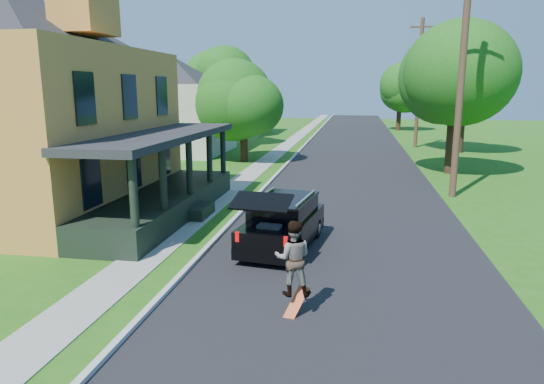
% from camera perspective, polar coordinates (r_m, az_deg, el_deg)
% --- Properties ---
extents(ground, '(140.00, 140.00, 0.00)m').
position_cam_1_polar(ground, '(11.78, 8.23, -11.53)').
color(ground, '#225C12').
rests_on(ground, ground).
extents(street, '(8.00, 120.00, 0.02)m').
position_cam_1_polar(street, '(31.16, 9.37, 3.20)').
color(street, black).
rests_on(street, ground).
extents(curb, '(0.15, 120.00, 0.12)m').
position_cam_1_polar(curb, '(31.45, 1.96, 3.43)').
color(curb, '#B0B0AA').
rests_on(curb, ground).
extents(sidewalk, '(1.30, 120.00, 0.03)m').
position_cam_1_polar(sidewalk, '(31.69, -0.82, 3.51)').
color(sidewalk, gray).
rests_on(sidewalk, ground).
extents(front_walk, '(6.50, 1.20, 0.03)m').
position_cam_1_polar(front_walk, '(19.96, -19.59, -2.27)').
color(front_walk, gray).
rests_on(front_walk, ground).
extents(main_house, '(15.56, 15.56, 10.10)m').
position_cam_1_polar(main_house, '(21.24, -28.50, 11.24)').
color(main_house, '#CC7B3B').
rests_on(main_house, ground).
extents(neighbor_house_mid, '(12.78, 12.78, 8.30)m').
position_cam_1_polar(neighbor_house_mid, '(37.41, -11.87, 11.00)').
color(neighbor_house_mid, beige).
rests_on(neighbor_house_mid, ground).
extents(neighbor_house_far, '(12.78, 12.78, 8.30)m').
position_cam_1_polar(neighbor_house_far, '(52.62, -5.36, 11.41)').
color(neighbor_house_far, beige).
rests_on(neighbor_house_far, ground).
extents(black_suv, '(2.21, 4.52, 2.02)m').
position_cam_1_polar(black_suv, '(14.47, 1.27, -3.65)').
color(black_suv, black).
rests_on(black_suv, ground).
extents(skateboarder, '(0.84, 0.68, 1.61)m').
position_cam_1_polar(skateboarder, '(10.13, 2.49, -7.76)').
color(skateboarder, black).
rests_on(skateboarder, ground).
extents(skateboard, '(0.57, 0.55, 0.77)m').
position_cam_1_polar(skateboard, '(10.44, 2.75, -13.29)').
color(skateboard, '#B5390F').
rests_on(skateboard, ground).
extents(tree_left_mid, '(6.03, 6.20, 6.97)m').
position_cam_1_polar(tree_left_mid, '(31.92, -3.40, 11.49)').
color(tree_left_mid, black).
rests_on(tree_left_mid, ground).
extents(tree_left_far, '(5.33, 5.21, 8.56)m').
position_cam_1_polar(tree_left_far, '(41.72, -5.96, 13.47)').
color(tree_left_far, black).
rests_on(tree_left_far, ground).
extents(tree_right_near, '(6.61, 6.75, 8.77)m').
position_cam_1_polar(tree_right_near, '(29.06, 20.86, 13.31)').
color(tree_right_near, black).
rests_on(tree_right_near, ground).
extents(tree_right_mid, '(7.91, 7.71, 10.15)m').
position_cam_1_polar(tree_right_mid, '(39.22, 21.76, 14.11)').
color(tree_right_mid, black).
rests_on(tree_right_mid, ground).
extents(tree_right_far, '(6.56, 6.31, 7.67)m').
position_cam_1_polar(tree_right_far, '(58.54, 14.82, 11.87)').
color(tree_right_far, black).
rests_on(tree_right_far, ground).
extents(utility_pole_near, '(1.82, 0.31, 11.68)m').
position_cam_1_polar(utility_pole_near, '(22.51, 21.56, 14.57)').
color(utility_pole_near, '#402B1D').
rests_on(utility_pole_near, ground).
extents(utility_pole_far, '(1.83, 0.31, 10.15)m').
position_cam_1_polar(utility_pole_far, '(41.47, 16.90, 12.26)').
color(utility_pole_far, '#402B1D').
rests_on(utility_pole_far, ground).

